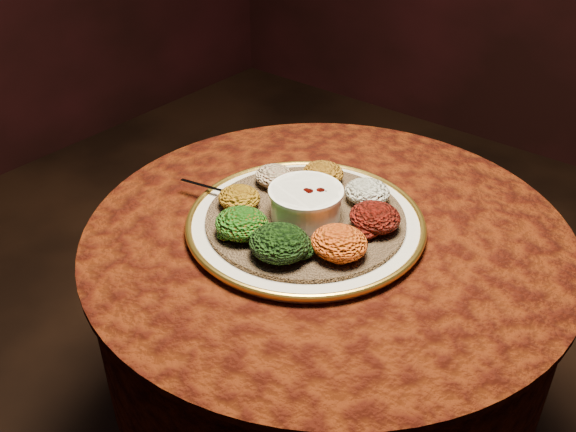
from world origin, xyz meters
The scene contains 13 objects.
table centered at (0.00, 0.00, 0.55)m, with size 0.96×0.96×0.73m.
platter centered at (-0.04, -0.02, 0.75)m, with size 0.47×0.47×0.02m.
injera centered at (-0.04, -0.02, 0.76)m, with size 0.39×0.39×0.01m, color olive.
stew_bowl centered at (-0.04, -0.02, 0.80)m, with size 0.14×0.14×0.06m.
spoon centered at (-0.21, -0.06, 0.77)m, with size 0.15×0.05×0.01m.
portion_ayib centered at (0.03, 0.10, 0.78)m, with size 0.09×0.09×0.04m, color silver.
portion_kitfo centered at (0.09, 0.03, 0.79)m, with size 0.10×0.09×0.05m, color black.
portion_tikil centered at (0.08, -0.08, 0.79)m, with size 0.10×0.10×0.05m, color #B16A0E.
portion_gomen centered at (0.00, -0.15, 0.79)m, with size 0.11×0.11×0.05m, color black.
portion_mixveg centered at (-0.09, -0.15, 0.79)m, with size 0.10×0.10×0.05m, color #A8270A.
portion_kik centered at (-0.16, -0.08, 0.78)m, with size 0.09×0.08×0.04m, color #A16D0E.
portion_timatim centered at (-0.16, 0.03, 0.78)m, with size 0.08×0.08×0.04m, color maroon.
portion_shiro centered at (-0.09, 0.10, 0.78)m, with size 0.09×0.08×0.04m, color #935A11.
Camera 1 is at (0.59, -0.85, 1.46)m, focal length 40.00 mm.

